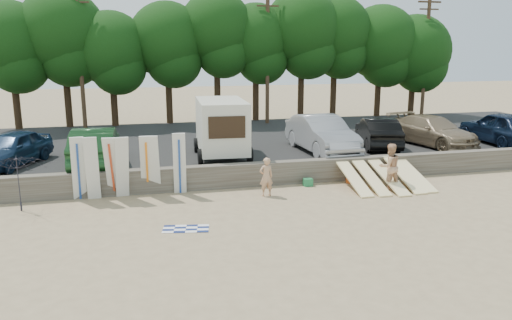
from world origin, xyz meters
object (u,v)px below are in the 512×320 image
(car_2, at_px, (321,134))
(cooler, at_px, (308,182))
(box_trailer, at_px, (221,125))
(car_1, at_px, (95,146))
(car_3, at_px, (378,133))
(car_0, at_px, (12,148))
(beachgoer_a, at_px, (266,177))
(car_4, at_px, (432,131))
(beachgoer_b, at_px, (390,167))
(beach_umbrella, at_px, (19,184))
(car_5, at_px, (501,128))

(car_2, bearing_deg, cooler, -121.55)
(box_trailer, height_order, car_2, box_trailer)
(car_1, height_order, car_3, car_1)
(box_trailer, distance_m, car_3, 8.36)
(car_0, distance_m, beachgoer_a, 11.46)
(car_4, bearing_deg, beachgoer_b, -148.72)
(beachgoer_a, relative_size, beach_umbrella, 0.69)
(car_4, distance_m, beachgoer_a, 11.49)
(car_3, relative_size, cooler, 12.44)
(box_trailer, relative_size, car_5, 0.85)
(car_0, bearing_deg, beachgoer_b, 3.08)
(car_2, relative_size, car_5, 1.06)
(car_3, xyz_separation_m, beachgoer_b, (-2.10, -5.15, -0.51))
(car_3, bearing_deg, car_0, 15.25)
(car_1, height_order, car_4, car_1)
(box_trailer, height_order, car_4, box_trailer)
(car_3, height_order, car_4, car_3)
(beach_umbrella, bearing_deg, beachgoer_b, -2.20)
(car_0, height_order, car_2, car_2)
(car_0, bearing_deg, car_2, 19.80)
(car_3, bearing_deg, car_4, -166.75)
(car_5, distance_m, cooler, 12.58)
(box_trailer, xyz_separation_m, car_5, (15.22, -0.37, -0.64))
(car_3, xyz_separation_m, beachgoer_a, (-7.34, -4.85, -0.69))
(box_trailer, bearing_deg, beachgoer_b, -34.00)
(car_2, bearing_deg, car_1, 179.41)
(car_3, xyz_separation_m, beach_umbrella, (-16.46, -4.60, -0.44))
(box_trailer, distance_m, car_4, 11.47)
(box_trailer, distance_m, beach_umbrella, 9.26)
(beachgoer_b, height_order, cooler, beachgoer_b)
(beach_umbrella, bearing_deg, box_trailer, 27.52)
(car_0, xyz_separation_m, car_1, (3.60, -0.90, 0.09))
(cooler, bearing_deg, beachgoer_b, -18.84)
(beachgoer_a, bearing_deg, beach_umbrella, -7.92)
(car_1, bearing_deg, car_4, -175.91)
(car_5, bearing_deg, cooler, 15.69)
(box_trailer, height_order, beachgoer_a, box_trailer)
(car_4, bearing_deg, beachgoer_a, -168.30)
(box_trailer, bearing_deg, car_4, 4.72)
(car_2, bearing_deg, beachgoer_b, -78.61)
(car_3, distance_m, cooler, 6.61)
(beachgoer_a, bearing_deg, box_trailer, -84.00)
(car_2, relative_size, cooler, 14.46)
(car_4, height_order, beach_umbrella, car_4)
(car_1, distance_m, cooler, 9.45)
(car_1, distance_m, beachgoer_b, 12.73)
(beachgoer_b, bearing_deg, car_2, -76.70)
(box_trailer, distance_m, car_1, 5.76)
(car_1, xyz_separation_m, beach_umbrella, (-2.43, -3.86, -0.52))
(car_1, bearing_deg, car_0, -12.00)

